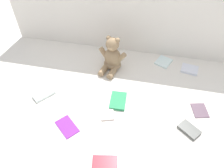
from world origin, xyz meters
TOP-DOWN VIEW (x-y plane):
  - ground_plane at (0.00, 0.00)m, footprint 3.20×3.20m
  - backdrop_drape at (0.00, 0.39)m, footprint 1.76×0.03m
  - teddy_bear at (-0.07, 0.16)m, footprint 0.20×0.19m
  - book_case_0 at (0.50, -0.11)m, footprint 0.11×0.12m
  - book_case_1 at (0.46, 0.24)m, footprint 0.12×0.11m
  - book_case_2 at (0.03, -0.54)m, footprint 0.13×0.10m
  - book_case_3 at (0.28, 0.28)m, footprint 0.13×0.14m
  - book_case_4 at (-0.21, -0.37)m, footprint 0.16×0.15m
  - book_case_5 at (-0.02, -0.23)m, footprint 0.10×0.14m
  - book_case_6 at (0.44, -0.26)m, footprint 0.13×0.12m
  - book_case_7 at (0.02, -0.14)m, footprint 0.10×0.14m
  - book_case_8 at (-0.43, -0.18)m, footprint 0.13×0.14m

SIDE VIEW (x-z plane):
  - ground_plane at x=0.00m, z-range 0.00..0.00m
  - book_case_4 at x=-0.21m, z-range 0.00..0.01m
  - book_case_0 at x=0.50m, z-range 0.00..0.01m
  - book_case_5 at x=-0.02m, z-range 0.00..0.01m
  - book_case_3 at x=0.28m, z-range 0.00..0.01m
  - book_case_2 at x=0.03m, z-range 0.00..0.01m
  - book_case_1 at x=0.46m, z-range 0.00..0.02m
  - book_case_7 at x=0.02m, z-range 0.00..0.02m
  - book_case_8 at x=-0.43m, z-range 0.00..0.02m
  - book_case_6 at x=0.44m, z-range 0.00..0.02m
  - teddy_bear at x=-0.07m, z-range -0.03..0.21m
  - backdrop_drape at x=0.00m, z-range 0.00..0.63m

